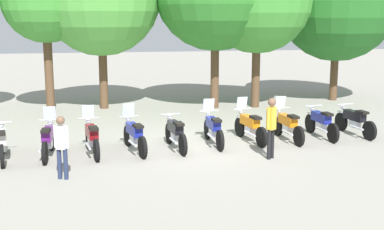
{
  "coord_description": "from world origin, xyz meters",
  "views": [
    {
      "loc": [
        -2.72,
        -15.39,
        4.08
      ],
      "look_at": [
        0.0,
        0.5,
        0.9
      ],
      "focal_mm": 48.52,
      "sensor_mm": 36.0,
      "label": 1
    }
  ],
  "objects_px": {
    "motorcycle_7": "(287,125)",
    "tree_1": "(45,0)",
    "motorcycle_2": "(92,137)",
    "motorcycle_5": "(213,128)",
    "motorcycle_3": "(134,135)",
    "motorcycle_1": "(48,139)",
    "motorcycle_4": "(175,133)",
    "motorcycle_0": "(2,143)",
    "person_0": "(62,143)",
    "person_1": "(271,123)",
    "tree_5": "(338,2)",
    "motorcycle_6": "(250,126)",
    "motorcycle_9": "(354,121)",
    "motorcycle_8": "(321,122)"
  },
  "relations": [
    {
      "from": "motorcycle_7",
      "to": "tree_1",
      "type": "relative_size",
      "value": 0.34
    },
    {
      "from": "motorcycle_2",
      "to": "motorcycle_5",
      "type": "relative_size",
      "value": 0.99
    },
    {
      "from": "motorcycle_3",
      "to": "motorcycle_5",
      "type": "xyz_separation_m",
      "value": [
        2.5,
        0.44,
        0.0
      ]
    },
    {
      "from": "motorcycle_1",
      "to": "motorcycle_4",
      "type": "bearing_deg",
      "value": -85.01
    },
    {
      "from": "motorcycle_0",
      "to": "person_0",
      "type": "bearing_deg",
      "value": -148.34
    },
    {
      "from": "motorcycle_7",
      "to": "motorcycle_2",
      "type": "bearing_deg",
      "value": 90.47
    },
    {
      "from": "person_0",
      "to": "person_1",
      "type": "distance_m",
      "value": 5.77
    },
    {
      "from": "person_1",
      "to": "tree_5",
      "type": "bearing_deg",
      "value": 106.8
    },
    {
      "from": "tree_1",
      "to": "tree_5",
      "type": "bearing_deg",
      "value": 2.88
    },
    {
      "from": "motorcycle_5",
      "to": "motorcycle_6",
      "type": "height_order",
      "value": "same"
    },
    {
      "from": "motorcycle_6",
      "to": "motorcycle_9",
      "type": "height_order",
      "value": "motorcycle_6"
    },
    {
      "from": "motorcycle_4",
      "to": "motorcycle_5",
      "type": "xyz_separation_m",
      "value": [
        1.25,
        0.34,
        0.01
      ]
    },
    {
      "from": "motorcycle_4",
      "to": "motorcycle_1",
      "type": "bearing_deg",
      "value": 85.99
    },
    {
      "from": "motorcycle_0",
      "to": "tree_5",
      "type": "bearing_deg",
      "value": -68.99
    },
    {
      "from": "tree_5",
      "to": "motorcycle_0",
      "type": "bearing_deg",
      "value": -149.29
    },
    {
      "from": "motorcycle_4",
      "to": "motorcycle_3",
      "type": "bearing_deg",
      "value": 87.09
    },
    {
      "from": "motorcycle_8",
      "to": "tree_1",
      "type": "bearing_deg",
      "value": 50.78
    },
    {
      "from": "motorcycle_7",
      "to": "motorcycle_3",
      "type": "bearing_deg",
      "value": 90.91
    },
    {
      "from": "motorcycle_2",
      "to": "tree_5",
      "type": "distance_m",
      "value": 14.26
    },
    {
      "from": "motorcycle_0",
      "to": "motorcycle_4",
      "type": "xyz_separation_m",
      "value": [
        4.99,
        0.39,
        0.0
      ]
    },
    {
      "from": "motorcycle_0",
      "to": "person_0",
      "type": "relative_size",
      "value": 1.35
    },
    {
      "from": "motorcycle_2",
      "to": "tree_1",
      "type": "distance_m",
      "value": 8.54
    },
    {
      "from": "person_0",
      "to": "motorcycle_3",
      "type": "bearing_deg",
      "value": -16.64
    },
    {
      "from": "person_1",
      "to": "tree_1",
      "type": "height_order",
      "value": "tree_1"
    },
    {
      "from": "motorcycle_2",
      "to": "person_1",
      "type": "bearing_deg",
      "value": -114.5
    },
    {
      "from": "motorcycle_6",
      "to": "motorcycle_8",
      "type": "bearing_deg",
      "value": -97.05
    },
    {
      "from": "motorcycle_0",
      "to": "tree_5",
      "type": "height_order",
      "value": "tree_5"
    },
    {
      "from": "person_0",
      "to": "motorcycle_8",
      "type": "bearing_deg",
      "value": -46.33
    },
    {
      "from": "motorcycle_0",
      "to": "motorcycle_4",
      "type": "relative_size",
      "value": 1.0
    },
    {
      "from": "person_0",
      "to": "tree_5",
      "type": "distance_m",
      "value": 16.02
    },
    {
      "from": "motorcycle_5",
      "to": "motorcycle_8",
      "type": "bearing_deg",
      "value": -87.48
    },
    {
      "from": "tree_5",
      "to": "motorcycle_6",
      "type": "bearing_deg",
      "value": -130.6
    },
    {
      "from": "motorcycle_7",
      "to": "motorcycle_5",
      "type": "bearing_deg",
      "value": 87.2
    },
    {
      "from": "motorcycle_2",
      "to": "motorcycle_7",
      "type": "distance_m",
      "value": 6.27
    },
    {
      "from": "motorcycle_9",
      "to": "motorcycle_1",
      "type": "bearing_deg",
      "value": 86.4
    },
    {
      "from": "motorcycle_3",
      "to": "tree_1",
      "type": "distance_m",
      "value": 8.81
    },
    {
      "from": "motorcycle_7",
      "to": "motorcycle_9",
      "type": "distance_m",
      "value": 2.51
    },
    {
      "from": "motorcycle_5",
      "to": "tree_1",
      "type": "distance_m",
      "value": 9.66
    },
    {
      "from": "motorcycle_1",
      "to": "motorcycle_3",
      "type": "bearing_deg",
      "value": -85.56
    },
    {
      "from": "motorcycle_4",
      "to": "motorcycle_2",
      "type": "bearing_deg",
      "value": 86.83
    },
    {
      "from": "motorcycle_3",
      "to": "motorcycle_9",
      "type": "bearing_deg",
      "value": -96.18
    },
    {
      "from": "motorcycle_0",
      "to": "motorcycle_8",
      "type": "bearing_deg",
      "value": -93.64
    },
    {
      "from": "motorcycle_4",
      "to": "motorcycle_6",
      "type": "height_order",
      "value": "motorcycle_6"
    },
    {
      "from": "motorcycle_2",
      "to": "motorcycle_3",
      "type": "bearing_deg",
      "value": -95.35
    },
    {
      "from": "motorcycle_2",
      "to": "tree_5",
      "type": "xyz_separation_m",
      "value": [
        11.15,
        7.91,
        4.06
      ]
    },
    {
      "from": "motorcycle_5",
      "to": "person_1",
      "type": "xyz_separation_m",
      "value": [
        1.27,
        -1.87,
        0.51
      ]
    },
    {
      "from": "motorcycle_0",
      "to": "motorcycle_7",
      "type": "bearing_deg",
      "value": -94.18
    },
    {
      "from": "motorcycle_0",
      "to": "motorcycle_8",
      "type": "distance_m",
      "value": 10.03
    },
    {
      "from": "motorcycle_2",
      "to": "motorcycle_3",
      "type": "relative_size",
      "value": 1.01
    },
    {
      "from": "motorcycle_1",
      "to": "tree_5",
      "type": "distance_m",
      "value": 15.27
    }
  ]
}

